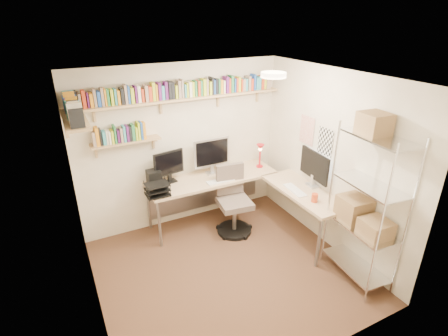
{
  "coord_description": "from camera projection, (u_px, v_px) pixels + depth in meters",
  "views": [
    {
      "loc": [
        -1.71,
        -3.24,
        3.13
      ],
      "look_at": [
        0.23,
        0.55,
        1.22
      ],
      "focal_mm": 28.0,
      "sensor_mm": 36.0,
      "label": 1
    }
  ],
  "objects": [
    {
      "name": "ground",
      "position": [
        227.0,
        270.0,
        4.62
      ],
      "size": [
        3.2,
        3.2,
        0.0
      ],
      "primitive_type": "plane",
      "color": "#4E2C21",
      "rests_on": "ground"
    },
    {
      "name": "room_shell",
      "position": [
        228.0,
        163.0,
        3.99
      ],
      "size": [
        3.24,
        3.04,
        2.52
      ],
      "color": "beige",
      "rests_on": "ground"
    },
    {
      "name": "wall_shelves",
      "position": [
        156.0,
        102.0,
        4.68
      ],
      "size": [
        3.12,
        1.09,
        0.8
      ],
      "color": "tan",
      "rests_on": "ground"
    },
    {
      "name": "corner_desk",
      "position": [
        229.0,
        182.0,
        5.26
      ],
      "size": [
        2.44,
        2.02,
        1.37
      ],
      "color": "#CEAF86",
      "rests_on": "ground"
    },
    {
      "name": "office_chair",
      "position": [
        233.0,
        205.0,
        5.32
      ],
      "size": [
        0.56,
        0.57,
        1.06
      ],
      "rotation": [
        0.0,
        0.0,
        -0.13
      ],
      "color": "black",
      "rests_on": "ground"
    },
    {
      "name": "wire_rack",
      "position": [
        365.0,
        197.0,
        4.12
      ],
      "size": [
        0.5,
        0.9,
        2.14
      ],
      "rotation": [
        0.0,
        0.0,
        -0.09
      ],
      "color": "silver",
      "rests_on": "ground"
    }
  ]
}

